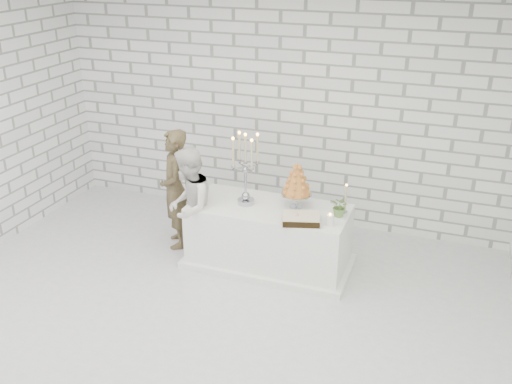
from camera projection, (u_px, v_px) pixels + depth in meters
name	position (u px, v px, depth m)	size (l,w,h in m)	color
ground	(201.00, 314.00, 5.92)	(6.00, 5.00, 0.01)	silver
ceiling	(187.00, 9.00, 4.72)	(6.00, 5.00, 0.01)	white
wall_back	(279.00, 110.00, 7.47)	(6.00, 0.01, 3.00)	white
cake_table	(269.00, 236.00, 6.67)	(1.80, 0.80, 0.75)	white
groom	(175.00, 189.00, 6.99)	(0.54, 0.36, 1.49)	#3A3020
bride	(189.00, 207.00, 6.60)	(0.69, 0.54, 1.42)	white
candelabra	(246.00, 169.00, 6.43)	(0.34, 0.34, 0.84)	#A1A1AC
croquembouche	(297.00, 185.00, 6.41)	(0.35, 0.35, 0.54)	#B7682A
chocolate_cake	(301.00, 219.00, 6.15)	(0.39, 0.28, 0.08)	black
pillar_candle	(330.00, 220.00, 6.08)	(0.08, 0.08, 0.12)	white
extra_taper	(346.00, 199.00, 6.32)	(0.06, 0.06, 0.32)	#C0B489
flowers	(340.00, 207.00, 6.26)	(0.21, 0.18, 0.23)	#57833A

